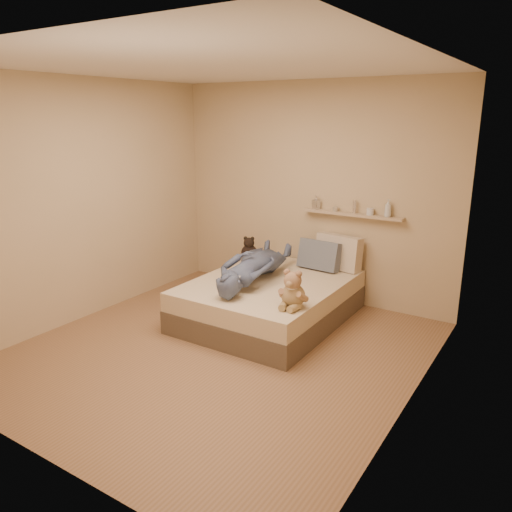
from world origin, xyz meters
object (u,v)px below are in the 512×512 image
Objects in this scene: game_console at (231,278)px; pillow_grey at (319,255)px; dark_plush at (249,250)px; wall_shelf at (352,214)px; person at (253,265)px; bed at (270,300)px; teddy_bear at (293,292)px; pillow_cream at (339,252)px.

game_console is 0.38× the size of pillow_grey.
wall_shelf is (1.18, 0.36, 0.52)m from dark_plush.
bed is at bearing -160.09° from person.
game_console is at bearing -107.23° from pillow_grey.
bed is at bearing 136.45° from teddy_bear.
wall_shelf is (-0.03, 1.46, 0.49)m from teddy_bear.
pillow_cream reaches higher than teddy_bear.
game_console is at bearing 179.62° from teddy_bear.
pillow_cream is at bearing -143.23° from wall_shelf.
dark_plush is 1.11m from pillow_cream.
teddy_bear is 1.23× the size of dark_plush.
teddy_bear is at bearing -88.66° from wall_shelf.
teddy_bear is at bearing -75.54° from pillow_grey.
pillow_cream reaches higher than game_console.
dark_plush is at bearing 114.91° from game_console.
pillow_cream is 0.23m from pillow_grey.
pillow_cream is 0.47m from wall_shelf.
teddy_bear is 1.39m from pillow_cream.
teddy_bear is 1.29m from pillow_grey.
bed is at bearing -110.89° from pillow_grey.
teddy_bear is 0.26× the size of person.
bed is 5.04× the size of teddy_bear.
dark_plush is 0.26× the size of wall_shelf.
game_console is 0.62× the size of dark_plush.
dark_plush is 0.21× the size of person.
person is (-0.04, 0.46, 0.01)m from game_console.
wall_shelf reaches higher than pillow_cream.
bed is 0.84m from pillow_grey.
game_console is 1.68m from wall_shelf.
teddy_bear is at bearing -84.23° from pillow_cream.
game_console is at bearing -114.70° from wall_shelf.
teddy_bear is 0.31× the size of wall_shelf.
wall_shelf is (0.11, 0.08, 0.45)m from pillow_cream.
person is (-0.43, -0.78, 0.01)m from pillow_grey.
wall_shelf is at bearing 91.34° from teddy_bear.
dark_plush is 1.34m from wall_shelf.
wall_shelf reaches higher than teddy_bear.
game_console is at bearing -112.28° from pillow_cream.
bed is 1.03m from pillow_cream.
teddy_bear is (0.71, -0.00, -0.01)m from game_console.
game_console is 1.21m from dark_plush.
pillow_cream is 0.37× the size of person.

